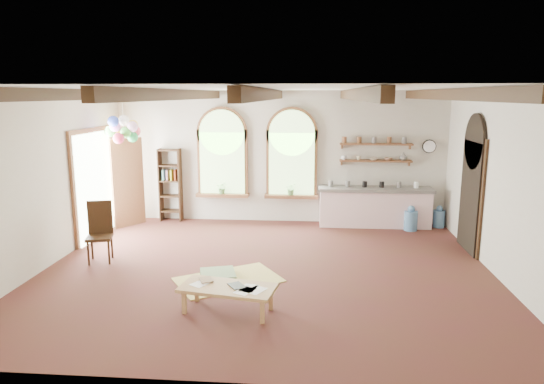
# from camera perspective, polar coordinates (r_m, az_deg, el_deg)

# --- Properties ---
(floor) EXTENTS (8.00, 8.00, 0.00)m
(floor) POSITION_cam_1_polar(r_m,az_deg,el_deg) (8.83, -0.66, -9.16)
(floor) COLOR #522522
(floor) RESTS_ON ground
(ceiling_beams) EXTENTS (6.20, 6.80, 0.18)m
(ceiling_beams) POSITION_cam_1_polar(r_m,az_deg,el_deg) (8.27, -0.71, 11.39)
(ceiling_beams) COLOR #322010
(ceiling_beams) RESTS_ON ceiling
(window_left) EXTENTS (1.30, 0.28, 2.20)m
(window_left) POSITION_cam_1_polar(r_m,az_deg,el_deg) (11.95, -5.86, 4.27)
(window_left) COLOR brown
(window_left) RESTS_ON floor
(window_right) EXTENTS (1.30, 0.28, 2.20)m
(window_right) POSITION_cam_1_polar(r_m,az_deg,el_deg) (11.76, 2.33, 4.21)
(window_right) COLOR brown
(window_right) RESTS_ON floor
(left_doorway) EXTENTS (0.10, 1.90, 2.50)m
(left_doorway) POSITION_cam_1_polar(r_m,az_deg,el_deg) (11.26, -20.22, 0.71)
(left_doorway) COLOR brown
(left_doorway) RESTS_ON floor
(right_doorway) EXTENTS (0.10, 1.30, 2.40)m
(right_doorway) POSITION_cam_1_polar(r_m,az_deg,el_deg) (10.43, 22.30, -0.52)
(right_doorway) COLOR black
(right_doorway) RESTS_ON floor
(kitchen_counter) EXTENTS (2.68, 0.62, 0.94)m
(kitchen_counter) POSITION_cam_1_polar(r_m,az_deg,el_deg) (11.83, 11.97, -1.68)
(kitchen_counter) COLOR silver
(kitchen_counter) RESTS_ON floor
(wall_shelf_lower) EXTENTS (1.70, 0.24, 0.04)m
(wall_shelf_lower) POSITION_cam_1_polar(r_m,az_deg,el_deg) (11.82, 12.07, 3.60)
(wall_shelf_lower) COLOR brown
(wall_shelf_lower) RESTS_ON wall_back
(wall_shelf_upper) EXTENTS (1.70, 0.24, 0.04)m
(wall_shelf_upper) POSITION_cam_1_polar(r_m,az_deg,el_deg) (11.77, 12.15, 5.53)
(wall_shelf_upper) COLOR brown
(wall_shelf_upper) RESTS_ON wall_back
(wall_clock) EXTENTS (0.32, 0.04, 0.32)m
(wall_clock) POSITION_cam_1_polar(r_m,az_deg,el_deg) (12.07, 18.02, 5.13)
(wall_clock) COLOR black
(wall_clock) RESTS_ON wall_back
(bookshelf) EXTENTS (0.53, 0.32, 1.80)m
(bookshelf) POSITION_cam_1_polar(r_m,az_deg,el_deg) (12.26, -11.87, 0.81)
(bookshelf) COLOR #322010
(bookshelf) RESTS_ON floor
(coffee_table) EXTENTS (1.45, 0.86, 0.39)m
(coffee_table) POSITION_cam_1_polar(r_m,az_deg,el_deg) (7.15, -5.24, -11.34)
(coffee_table) COLOR tan
(coffee_table) RESTS_ON floor
(side_chair) EXTENTS (0.55, 0.55, 1.14)m
(side_chair) POSITION_cam_1_polar(r_m,az_deg,el_deg) (9.74, -19.55, -5.83)
(side_chair) COLOR #322010
(side_chair) RESTS_ON floor
(floor_mat) EXTENTS (1.99, 1.79, 0.02)m
(floor_mat) POSITION_cam_1_polar(r_m,az_deg,el_deg) (8.40, -5.15, -10.25)
(floor_mat) COLOR #CDBD66
(floor_mat) RESTS_ON floor
(floor_cushion) EXTENTS (0.72, 0.72, 0.10)m
(floor_cushion) POSITION_cam_1_polar(r_m,az_deg,el_deg) (8.51, -6.38, -9.67)
(floor_cushion) COLOR gray
(floor_cushion) RESTS_ON floor
(water_jug_a) EXTENTS (0.30, 0.30, 0.59)m
(water_jug_a) POSITION_cam_1_polar(r_m,az_deg,el_deg) (11.70, 16.02, -3.14)
(water_jug_a) COLOR #5181AD
(water_jug_a) RESTS_ON floor
(water_jug_b) EXTENTS (0.27, 0.27, 0.53)m
(water_jug_b) POSITION_cam_1_polar(r_m,az_deg,el_deg) (12.18, 19.04, -2.89)
(water_jug_b) COLOR #5181AD
(water_jug_b) RESTS_ON floor
(balloon_cluster) EXTENTS (0.82, 0.91, 1.15)m
(balloon_cluster) POSITION_cam_1_polar(r_m,az_deg,el_deg) (11.36, -17.07, 7.03)
(balloon_cluster) COLOR white
(balloon_cluster) RESTS_ON floor
(table_book) EXTENTS (0.27, 0.31, 0.02)m
(table_book) POSITION_cam_1_polar(r_m,az_deg,el_deg) (7.35, -8.45, -10.27)
(table_book) COLOR olive
(table_book) RESTS_ON coffee_table
(tablet) EXTENTS (0.31, 0.33, 0.01)m
(tablet) POSITION_cam_1_polar(r_m,az_deg,el_deg) (7.13, -4.17, -10.93)
(tablet) COLOR black
(tablet) RESTS_ON coffee_table
(potted_plant_left) EXTENTS (0.27, 0.23, 0.30)m
(potted_plant_left) POSITION_cam_1_polar(r_m,az_deg,el_deg) (11.97, -5.88, 0.49)
(potted_plant_left) COLOR #598C4C
(potted_plant_left) RESTS_ON window_left
(potted_plant_right) EXTENTS (0.27, 0.23, 0.30)m
(potted_plant_right) POSITION_cam_1_polar(r_m,az_deg,el_deg) (11.78, 2.28, 0.37)
(potted_plant_right) COLOR #598C4C
(potted_plant_right) RESTS_ON window_right
(shelf_cup_a) EXTENTS (0.12, 0.10, 0.10)m
(shelf_cup_a) POSITION_cam_1_polar(r_m,az_deg,el_deg) (11.73, 8.45, 4.01)
(shelf_cup_a) COLOR white
(shelf_cup_a) RESTS_ON wall_shelf_lower
(shelf_cup_b) EXTENTS (0.10, 0.10, 0.09)m
(shelf_cup_b) POSITION_cam_1_polar(r_m,az_deg,el_deg) (11.76, 10.15, 3.97)
(shelf_cup_b) COLOR beige
(shelf_cup_b) RESTS_ON wall_shelf_lower
(shelf_bowl_a) EXTENTS (0.22, 0.22, 0.05)m
(shelf_bowl_a) POSITION_cam_1_polar(r_m,az_deg,el_deg) (11.80, 11.84, 3.83)
(shelf_bowl_a) COLOR beige
(shelf_bowl_a) RESTS_ON wall_shelf_lower
(shelf_bowl_b) EXTENTS (0.20, 0.20, 0.06)m
(shelf_bowl_b) POSITION_cam_1_polar(r_m,az_deg,el_deg) (11.85, 13.52, 3.81)
(shelf_bowl_b) COLOR #8C664C
(shelf_bowl_b) RESTS_ON wall_shelf_lower
(shelf_vase) EXTENTS (0.18, 0.18, 0.19)m
(shelf_vase) POSITION_cam_1_polar(r_m,az_deg,el_deg) (11.90, 15.21, 4.07)
(shelf_vase) COLOR slate
(shelf_vase) RESTS_ON wall_shelf_lower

